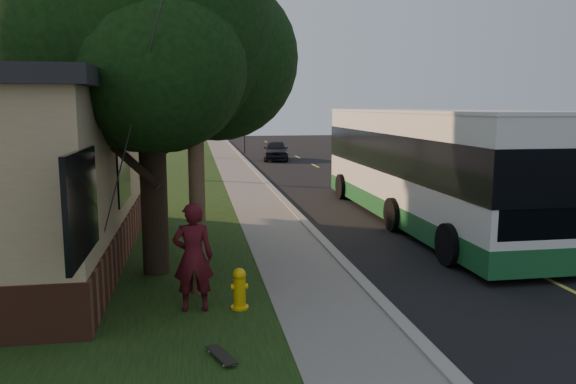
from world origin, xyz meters
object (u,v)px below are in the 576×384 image
object	(u,v)px
bare_tree_near	(190,137)
bare_tree_far	(199,130)
transit_bus	(425,163)
skateboarder	(193,257)
utility_pole	(193,51)
skateboard_main	(221,355)
traffic_signal	(244,112)
leafy_tree	(150,31)
distant_car	(276,150)
fire_hydrant	(239,289)

from	to	relation	value
bare_tree_near	bare_tree_far	bearing A→B (deg)	87.61
transit_bus	skateboarder	xyz separation A→B (m)	(-7.14, -6.83, -0.84)
utility_pole	transit_bus	world-z (taller)	utility_pole
utility_pole	skateboard_main	size ratio (longest dim) A/B	11.87
bare_tree_far	traffic_signal	world-z (taller)	traffic_signal
bare_tree_near	skateboarder	size ratio (longest dim) A/B	2.23
leafy_tree	traffic_signal	world-z (taller)	leafy_tree
bare_tree_near	distant_car	xyz separation A→B (m)	(5.63, 10.02, -1.47)
bare_tree_near	bare_tree_far	world-z (taller)	bare_tree_near
bare_tree_near	bare_tree_far	distance (m)	12.01
fire_hydrant	skateboard_main	world-z (taller)	fire_hydrant
transit_bus	skateboard_main	distance (m)	11.28
fire_hydrant	distant_car	distance (m)	28.41
utility_pole	skateboard_main	world-z (taller)	utility_pole
bare_tree_far	skateboard_main	distance (m)	32.04
fire_hydrant	bare_tree_near	world-z (taller)	bare_tree_near
fire_hydrant	utility_pole	bearing A→B (deg)	125.38
utility_pole	bare_tree_far	distance (m)	29.13
skateboard_main	bare_tree_far	bearing A→B (deg)	89.96
skateboard_main	distant_car	distance (m)	30.44
fire_hydrant	bare_tree_far	xyz separation A→B (m)	(-0.40, 30.00, 1.57)
fire_hydrant	transit_bus	bearing A→B (deg)	47.30
bare_tree_far	transit_bus	xyz separation A→B (m)	(6.74, -23.13, -0.13)
bare_tree_near	bare_tree_far	xyz separation A→B (m)	(0.50, 12.00, -0.15)
leafy_tree	skateboard_main	distance (m)	6.94
traffic_signal	transit_bus	size ratio (longest dim) A/B	0.42
leafy_tree	distant_car	distance (m)	26.52
utility_pole	transit_bus	bearing A→B (deg)	39.84
skateboard_main	skateboarder	bearing A→B (deg)	100.47
bare_tree_far	traffic_signal	size ratio (longest dim) A/B	0.73
bare_tree_near	skateboard_main	bearing A→B (deg)	-88.63
traffic_signal	leafy_tree	bearing A→B (deg)	-98.47
skateboarder	distant_car	xyz separation A→B (m)	(5.53, 27.97, -0.35)
leafy_tree	skateboarder	world-z (taller)	leafy_tree
utility_pole	skateboarder	world-z (taller)	utility_pole
leafy_tree	bare_tree_near	distance (m)	15.66
traffic_signal	skateboarder	distance (m)	34.25
bare_tree_far	skateboard_main	bearing A→B (deg)	-90.04
utility_pole	traffic_signal	distance (m)	33.26
traffic_signal	fire_hydrant	bearing A→B (deg)	-95.21
bare_tree_far	skateboarder	xyz separation A→B (m)	(-0.40, -29.96, -0.97)
fire_hydrant	utility_pole	distance (m)	4.37
bare_tree_far	skateboarder	size ratio (longest dim) A/B	2.08
transit_bus	fire_hydrant	bearing A→B (deg)	-132.70
utility_pole	bare_tree_near	size ratio (longest dim) A/B	2.11
fire_hydrant	leafy_tree	bearing A→B (deg)	120.67
leafy_tree	utility_pole	bearing A→B (deg)	-62.40
bare_tree_far	traffic_signal	bearing A→B (deg)	48.81
fire_hydrant	bare_tree_near	size ratio (longest dim) A/B	0.17
traffic_signal	utility_pole	bearing A→B (deg)	-96.58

